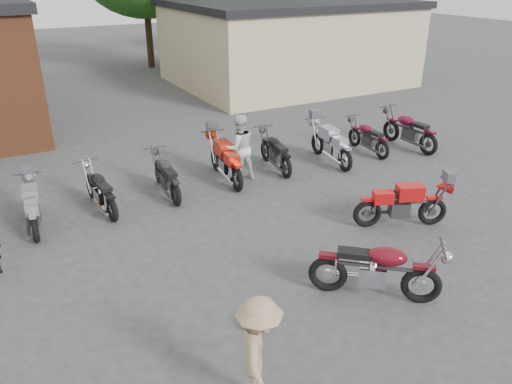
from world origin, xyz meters
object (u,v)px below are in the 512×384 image
vintage_motorcycle (378,266)px  row_bike_8 (409,128)px  row_bike_5 (275,150)px  sportbike (403,202)px  row_bike_1 (32,205)px  row_bike_6 (331,142)px  person_tan (259,353)px  row_bike_7 (368,135)px  helmet (256,324)px  person_light (239,148)px  row_bike_2 (100,188)px  row_bike_3 (166,174)px  row_bike_4 (225,158)px

vintage_motorcycle → row_bike_8: bearing=83.4°
row_bike_5 → sportbike: bearing=-163.5°
row_bike_1 → row_bike_5: size_ratio=0.96×
sportbike → row_bike_6: size_ratio=0.96×
sportbike → person_tan: person_tan is taller
person_tan → row_bike_7: size_ratio=0.87×
helmet → person_light: size_ratio=0.15×
row_bike_2 → row_bike_3: 1.62m
sportbike → row_bike_3: (-3.90, 4.03, -0.03)m
row_bike_1 → row_bike_8: (10.86, -0.02, 0.09)m
vintage_motorcycle → row_bike_8: row_bike_8 is taller
row_bike_3 → row_bike_7: size_ratio=1.03×
helmet → row_bike_2: 5.57m
row_bike_3 → row_bike_4: bearing=-82.3°
row_bike_5 → row_bike_8: size_ratio=0.90×
person_light → person_tan: (-3.19, -6.76, -0.08)m
row_bike_7 → row_bike_8: (1.40, -0.27, 0.09)m
row_bike_8 → row_bike_6: bearing=86.2°
person_light → row_bike_4: person_light is taller
person_light → row_bike_7: 4.36m
vintage_motorcycle → person_tan: person_tan is taller
vintage_motorcycle → row_bike_4: (0.00, 5.89, -0.01)m
row_bike_7 → sportbike: bearing=150.7°
helmet → row_bike_5: 6.87m
helmet → row_bike_2: size_ratio=0.14×
person_tan → row_bike_3: size_ratio=0.85×
sportbike → row_bike_5: size_ratio=1.03×
vintage_motorcycle → row_bike_7: (4.70, 5.76, -0.09)m
row_bike_8 → row_bike_7: bearing=78.0°
row_bike_2 → row_bike_6: bearing=-96.0°
vintage_motorcycle → row_bike_7: size_ratio=1.17×
vintage_motorcycle → helmet: 2.28m
helmet → row_bike_8: (8.32, 5.27, 0.50)m
row_bike_4 → helmet: bearing=163.9°
sportbike → row_bike_2: (-5.52, 3.95, -0.03)m
sportbike → helmet: bearing=-136.4°
vintage_motorcycle → row_bike_1: 7.28m
row_bike_7 → row_bike_8: row_bike_8 is taller
person_tan → row_bike_8: bearing=-28.8°
row_bike_2 → row_bike_7: row_bike_2 is taller
row_bike_3 → row_bike_7: (6.37, 0.01, -0.02)m
row_bike_4 → person_light: bearing=-104.7°
person_tan → row_bike_7: person_tan is taller
helmet → row_bike_6: row_bike_6 is taller
vintage_motorcycle → row_bike_1: bearing=172.2°
vintage_motorcycle → person_tan: 3.01m
person_tan → row_bike_1: 6.79m
person_tan → row_bike_3: bearing=15.4°
row_bike_2 → row_bike_5: (4.85, 0.28, 0.02)m
person_light → row_bike_3: size_ratio=0.93×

